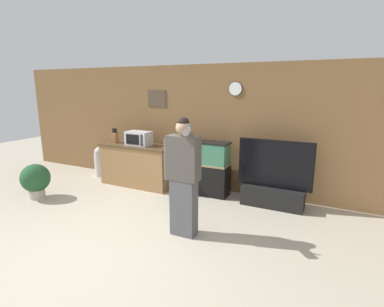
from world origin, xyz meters
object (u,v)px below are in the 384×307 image
aquarium_on_stand (204,168)px  tv_on_stand (273,188)px  microwave (139,138)px  counter_island (138,165)px  potted_plant (35,179)px  trash_bin (100,161)px  knife_block (115,137)px  person_standing (183,176)px

aquarium_on_stand → tv_on_stand: size_ratio=0.82×
microwave → tv_on_stand: bearing=2.3°
counter_island → tv_on_stand: bearing=1.8°
counter_island → tv_on_stand: tv_on_stand is taller
tv_on_stand → potted_plant: tv_on_stand is taller
tv_on_stand → trash_bin: (-4.19, 0.04, 0.02)m
microwave → potted_plant: 2.17m
trash_bin → counter_island: bearing=-6.2°
knife_block → potted_plant: bearing=-114.1°
aquarium_on_stand → tv_on_stand: (1.40, -0.04, -0.19)m
person_standing → trash_bin: size_ratio=2.41×
microwave → knife_block: 0.67m
tv_on_stand → person_standing: person_standing is taller
microwave → trash_bin: bearing=173.0°
knife_block → trash_bin: (-0.64, 0.17, -0.66)m
knife_block → person_standing: person_standing is taller
person_standing → potted_plant: bearing=179.9°
potted_plant → aquarium_on_stand: bearing=31.1°
person_standing → potted_plant: 3.33m
person_standing → potted_plant: person_standing is taller
person_standing → trash_bin: 3.70m
counter_island → trash_bin: (-1.24, 0.13, -0.08)m
aquarium_on_stand → trash_bin: bearing=-180.0°
microwave → person_standing: size_ratio=0.31×
counter_island → potted_plant: size_ratio=2.45×
knife_block → potted_plant: 1.81m
counter_island → microwave: (0.07, -0.03, 0.60)m
microwave → tv_on_stand: size_ratio=0.40×
aquarium_on_stand → tv_on_stand: tv_on_stand is taller
person_standing → tv_on_stand: bearing=60.3°
microwave → potted_plant: microwave is taller
aquarium_on_stand → tv_on_stand: bearing=-1.7°
counter_island → potted_plant: (-1.29, -1.58, -0.07)m
counter_island → trash_bin: size_ratio=2.32×
tv_on_stand → potted_plant: (-4.24, -1.67, 0.03)m
knife_block → aquarium_on_stand: knife_block is taller
aquarium_on_stand → tv_on_stand: 1.42m
microwave → knife_block: knife_block is taller
tv_on_stand → counter_island: bearing=-178.2°
knife_block → microwave: bearing=0.6°
person_standing → trash_bin: (-3.23, 1.72, -0.54)m
microwave → trash_bin: 1.48m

